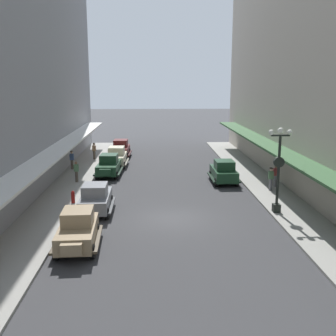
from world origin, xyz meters
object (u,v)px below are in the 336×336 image
parked_car_1 (109,165)px  pedestrian_3 (72,160)px  parked_car_5 (78,229)px  fire_hydrant (73,197)px  parked_car_2 (116,156)px  pedestrian_2 (76,171)px  parked_car_0 (96,198)px  lamp_post_with_clock (279,166)px  pedestrian_0 (94,151)px  parked_car_4 (121,148)px  pedestrian_4 (271,179)px  pedestrian_1 (276,175)px  parked_car_3 (224,171)px

parked_car_1 → pedestrian_3: bearing=148.2°
parked_car_5 → fire_hydrant: bearing=102.6°
parked_car_1 → fire_hydrant: 8.57m
parked_car_5 → parked_car_2: bearing=89.4°
parked_car_1 → pedestrian_2: size_ratio=2.63×
fire_hydrant → parked_car_0: bearing=-43.5°
fire_hydrant → pedestrian_2: 5.84m
lamp_post_with_clock → pedestrian_0: size_ratio=3.09×
parked_car_4 → fire_hydrant: (-1.82, -17.46, -0.38)m
pedestrian_2 → pedestrian_4: (14.64, -3.12, 0.02)m
fire_hydrant → pedestrian_2: size_ratio=0.50×
fire_hydrant → pedestrian_4: pedestrian_4 is taller
lamp_post_with_clock → pedestrian_1: lamp_post_with_clock is taller
parked_car_1 → parked_car_5: same height
parked_car_0 → parked_car_2: bearing=89.7°
parked_car_1 → parked_car_2: size_ratio=1.00×
pedestrian_2 → pedestrian_4: size_ratio=0.98×
parked_car_1 → parked_car_3: (9.44, -2.74, 0.00)m
pedestrian_0 → pedestrian_1: size_ratio=1.00×
parked_car_0 → parked_car_3: bearing=38.4°
parked_car_4 → pedestrian_3: size_ratio=2.57×
parked_car_2 → pedestrian_1: bearing=-34.6°
pedestrian_2 → pedestrian_3: pedestrian_3 is taller
parked_car_2 → pedestrian_2: (-2.58, -6.76, 0.05)m
parked_car_4 → pedestrian_0: (-2.56, -1.96, 0.07)m
lamp_post_with_clock → parked_car_0: bearing=175.9°
parked_car_5 → pedestrian_4: (12.28, 9.65, 0.07)m
parked_car_1 → pedestrian_3: size_ratio=2.58×
pedestrian_3 → pedestrian_4: 17.80m
pedestrian_0 → parked_car_1: bearing=-72.6°
lamp_post_with_clock → fire_hydrant: lamp_post_with_clock is taller
parked_car_1 → parked_car_2: bearing=85.8°
pedestrian_2 → parked_car_3: bearing=-0.4°
parked_car_4 → parked_car_3: bearing=-52.3°
parked_car_0 → pedestrian_0: bearing=98.1°
parked_car_4 → pedestrian_2: (-2.62, -11.69, 0.05)m
pedestrian_0 → pedestrian_2: bearing=-90.3°
parked_car_4 → pedestrian_0: bearing=-142.6°
fire_hydrant → pedestrian_1: (14.52, 3.73, 0.45)m
parked_car_3 → pedestrian_1: size_ratio=2.56×
pedestrian_3 → pedestrian_4: (15.91, -7.98, 0.00)m
parked_car_0 → pedestrian_3: (-3.78, 12.24, 0.07)m
parked_car_1 → parked_car_4: bearing=87.8°
pedestrian_1 → parked_car_3: bearing=151.4°
parked_car_1 → parked_car_4: size_ratio=1.00×
pedestrian_4 → parked_car_3: bearing=133.9°
pedestrian_2 → pedestrian_3: (-1.28, 4.86, 0.02)m
parked_car_3 → parked_car_5: bearing=-126.4°
parked_car_4 → pedestrian_3: 7.87m
lamp_post_with_clock → pedestrian_3: (-14.82, 13.04, -1.97)m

